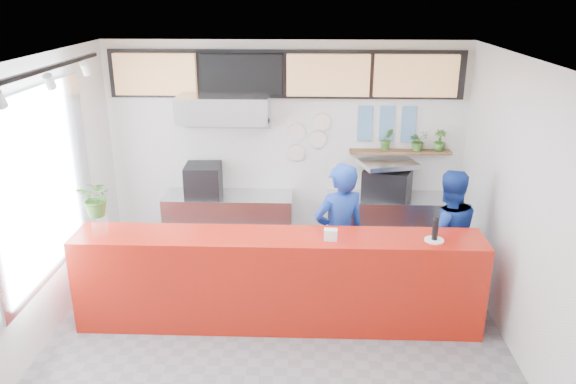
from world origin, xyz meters
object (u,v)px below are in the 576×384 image
at_px(espresso_machine, 387,184).
at_px(staff_right, 446,236).
at_px(pepper_mill, 435,229).
at_px(panini_oven, 203,180).
at_px(staff_center, 339,236).
at_px(service_counter, 278,280).

relative_size(espresso_machine, staff_right, 0.37).
xyz_separation_m(staff_right, pepper_mill, (-0.31, -0.70, 0.40)).
height_order(panini_oven, staff_center, staff_center).
distance_m(panini_oven, staff_center, 2.27).
relative_size(service_counter, panini_oven, 9.29).
distance_m(staff_right, pepper_mill, 0.87).
distance_m(service_counter, panini_oven, 2.21).
relative_size(panini_oven, espresso_machine, 0.78).
relative_size(panini_oven, staff_center, 0.27).
xyz_separation_m(panini_oven, espresso_machine, (2.56, 0.00, -0.02)).
bearing_deg(espresso_machine, service_counter, -107.40).
bearing_deg(staff_center, service_counter, 12.49).
xyz_separation_m(service_counter, panini_oven, (-1.14, 1.80, 0.57)).
relative_size(staff_center, staff_right, 1.07).
distance_m(espresso_machine, staff_center, 1.51).
height_order(service_counter, panini_oven, panini_oven).
bearing_deg(panini_oven, service_counter, -59.86).
bearing_deg(staff_center, panini_oven, -57.86).
xyz_separation_m(staff_center, pepper_mill, (0.98, -0.55, 0.34)).
bearing_deg(pepper_mill, staff_right, 66.46).
bearing_deg(panini_oven, pepper_mill, -35.74).
bearing_deg(service_counter, panini_oven, 122.39).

